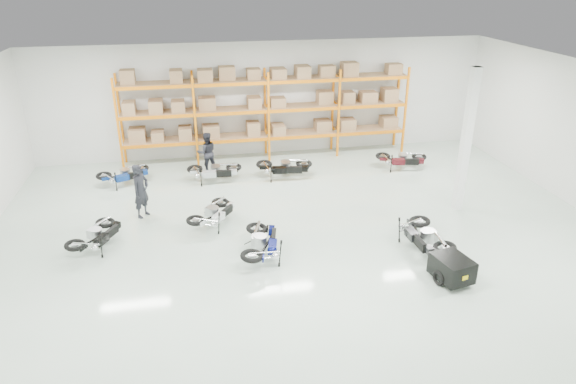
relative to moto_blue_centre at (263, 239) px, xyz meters
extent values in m
plane|color=silver|center=(1.33, 1.25, -0.54)|extent=(18.00, 18.00, 0.00)
plane|color=white|center=(1.33, 1.25, 3.96)|extent=(18.00, 18.00, 0.00)
plane|color=silver|center=(1.33, 8.25, 1.71)|extent=(18.00, 0.00, 18.00)
plane|color=silver|center=(1.33, -5.75, 1.71)|extent=(18.00, 0.00, 18.00)
cube|color=orange|center=(-4.27, 7.25, 1.21)|extent=(0.08, 0.08, 3.50)
cube|color=orange|center=(-4.27, 8.15, 1.21)|extent=(0.08, 0.08, 3.50)
cube|color=orange|center=(-1.47, 7.25, 1.21)|extent=(0.08, 0.08, 3.50)
cube|color=orange|center=(-1.47, 8.15, 1.21)|extent=(0.08, 0.08, 3.50)
cube|color=orange|center=(1.33, 7.25, 1.21)|extent=(0.08, 0.08, 3.50)
cube|color=orange|center=(1.33, 8.15, 1.21)|extent=(0.08, 0.08, 3.50)
cube|color=orange|center=(4.13, 7.25, 1.21)|extent=(0.08, 0.08, 3.50)
cube|color=orange|center=(4.13, 8.15, 1.21)|extent=(0.08, 0.08, 3.50)
cube|color=orange|center=(6.93, 7.25, 1.21)|extent=(0.08, 0.08, 3.50)
cube|color=orange|center=(6.93, 8.15, 1.21)|extent=(0.08, 0.08, 3.50)
cube|color=orange|center=(-2.87, 7.25, 0.36)|extent=(2.70, 0.08, 0.12)
cube|color=orange|center=(-2.87, 8.15, 0.36)|extent=(2.70, 0.08, 0.12)
cube|color=#90684A|center=(-2.87, 7.70, 0.43)|extent=(2.68, 0.88, 0.02)
cube|color=#90684A|center=(-2.87, 7.70, 0.66)|extent=(2.40, 0.70, 0.44)
cube|color=orange|center=(-0.07, 7.25, 0.36)|extent=(2.70, 0.08, 0.12)
cube|color=orange|center=(-0.07, 8.15, 0.36)|extent=(2.70, 0.08, 0.12)
cube|color=#90684A|center=(-0.07, 7.70, 0.43)|extent=(2.68, 0.88, 0.02)
cube|color=#90684A|center=(-0.07, 7.70, 0.66)|extent=(2.40, 0.70, 0.44)
cube|color=orange|center=(2.73, 7.25, 0.36)|extent=(2.70, 0.08, 0.12)
cube|color=orange|center=(2.73, 8.15, 0.36)|extent=(2.70, 0.08, 0.12)
cube|color=#90684A|center=(2.73, 7.70, 0.43)|extent=(2.68, 0.88, 0.02)
cube|color=#90684A|center=(2.73, 7.70, 0.66)|extent=(2.40, 0.70, 0.44)
cube|color=orange|center=(5.53, 7.25, 0.36)|extent=(2.70, 0.08, 0.12)
cube|color=orange|center=(5.53, 8.15, 0.36)|extent=(2.70, 0.08, 0.12)
cube|color=#90684A|center=(5.53, 7.70, 0.43)|extent=(2.68, 0.88, 0.02)
cube|color=#90684A|center=(5.53, 7.70, 0.66)|extent=(2.40, 0.70, 0.44)
cube|color=orange|center=(-2.87, 7.25, 1.46)|extent=(2.70, 0.08, 0.12)
cube|color=orange|center=(-2.87, 8.15, 1.46)|extent=(2.70, 0.08, 0.12)
cube|color=#90684A|center=(-2.87, 7.70, 1.53)|extent=(2.68, 0.88, 0.02)
cube|color=#90684A|center=(-2.87, 7.70, 1.76)|extent=(2.40, 0.70, 0.44)
cube|color=orange|center=(-0.07, 7.25, 1.46)|extent=(2.70, 0.08, 0.12)
cube|color=orange|center=(-0.07, 8.15, 1.46)|extent=(2.70, 0.08, 0.12)
cube|color=#90684A|center=(-0.07, 7.70, 1.53)|extent=(2.68, 0.88, 0.02)
cube|color=#90684A|center=(-0.07, 7.70, 1.76)|extent=(2.40, 0.70, 0.44)
cube|color=orange|center=(2.73, 7.25, 1.46)|extent=(2.70, 0.08, 0.12)
cube|color=orange|center=(2.73, 8.15, 1.46)|extent=(2.70, 0.08, 0.12)
cube|color=#90684A|center=(2.73, 7.70, 1.53)|extent=(2.68, 0.88, 0.02)
cube|color=#90684A|center=(2.73, 7.70, 1.76)|extent=(2.40, 0.70, 0.44)
cube|color=orange|center=(5.53, 7.25, 1.46)|extent=(2.70, 0.08, 0.12)
cube|color=orange|center=(5.53, 8.15, 1.46)|extent=(2.70, 0.08, 0.12)
cube|color=#90684A|center=(5.53, 7.70, 1.53)|extent=(2.68, 0.88, 0.02)
cube|color=#90684A|center=(5.53, 7.70, 1.76)|extent=(2.40, 0.70, 0.44)
cube|color=orange|center=(-2.87, 7.25, 2.56)|extent=(2.70, 0.08, 0.12)
cube|color=orange|center=(-2.87, 8.15, 2.56)|extent=(2.70, 0.08, 0.12)
cube|color=#90684A|center=(-2.87, 7.70, 2.63)|extent=(2.68, 0.88, 0.02)
cube|color=#90684A|center=(-2.87, 7.70, 2.86)|extent=(2.40, 0.70, 0.44)
cube|color=orange|center=(-0.07, 7.25, 2.56)|extent=(2.70, 0.08, 0.12)
cube|color=orange|center=(-0.07, 8.15, 2.56)|extent=(2.70, 0.08, 0.12)
cube|color=#90684A|center=(-0.07, 7.70, 2.63)|extent=(2.68, 0.88, 0.02)
cube|color=#90684A|center=(-0.07, 7.70, 2.86)|extent=(2.40, 0.70, 0.44)
cube|color=orange|center=(2.73, 7.25, 2.56)|extent=(2.70, 0.08, 0.12)
cube|color=orange|center=(2.73, 8.15, 2.56)|extent=(2.70, 0.08, 0.12)
cube|color=#90684A|center=(2.73, 7.70, 2.63)|extent=(2.68, 0.88, 0.02)
cube|color=#90684A|center=(2.73, 7.70, 2.86)|extent=(2.40, 0.70, 0.44)
cube|color=orange|center=(5.53, 7.25, 2.56)|extent=(2.70, 0.08, 0.12)
cube|color=orange|center=(5.53, 8.15, 2.56)|extent=(2.70, 0.08, 0.12)
cube|color=#90684A|center=(5.53, 7.70, 2.63)|extent=(2.68, 0.88, 0.02)
cube|color=#90684A|center=(5.53, 7.70, 2.86)|extent=(2.40, 0.70, 0.44)
cube|color=white|center=(6.53, 1.75, 1.71)|extent=(0.25, 0.25, 4.50)
cube|color=black|center=(4.36, -2.07, -0.14)|extent=(0.93, 1.08, 0.55)
cube|color=yellow|center=(4.36, -2.55, -0.14)|extent=(0.16, 0.05, 0.11)
torus|color=black|center=(3.98, -2.07, -0.34)|extent=(0.08, 0.38, 0.38)
torus|color=black|center=(4.74, -2.07, -0.34)|extent=(0.08, 0.38, 0.38)
cylinder|color=black|center=(4.36, -1.42, -0.09)|extent=(0.22, 0.89, 0.04)
imported|color=black|center=(-3.29, 3.11, 0.31)|extent=(0.69, 0.74, 1.69)
imported|color=black|center=(-1.14, 6.50, 0.23)|extent=(0.82, 0.68, 1.53)
camera|label=1|loc=(-1.59, -11.79, 6.61)|focal=32.00mm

